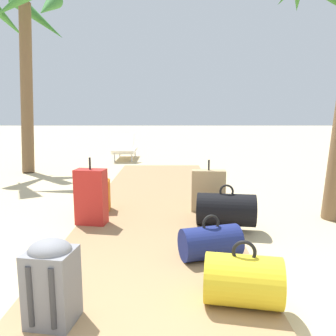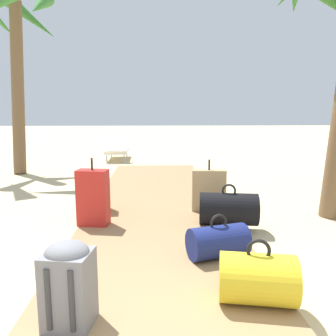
# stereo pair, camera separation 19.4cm
# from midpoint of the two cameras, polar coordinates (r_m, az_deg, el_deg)

# --- Properties ---
(ground_plane) EXTENTS (60.00, 60.00, 0.00)m
(ground_plane) POSITION_cam_midpoint_polar(r_m,az_deg,el_deg) (4.12, -0.98, -10.06)
(ground_plane) COLOR #D1BA8C
(boardwalk) EXTENTS (1.81, 7.17, 0.08)m
(boardwalk) POSITION_cam_midpoint_polar(r_m,az_deg,el_deg) (4.79, -0.87, -6.74)
(boardwalk) COLOR #9E7A51
(boardwalk) RESTS_ON ground
(backpack_orange) EXTENTS (0.33, 0.26, 0.48)m
(backpack_orange) POSITION_cam_midpoint_polar(r_m,az_deg,el_deg) (4.57, -10.81, -3.91)
(backpack_orange) COLOR orange
(backpack_orange) RESTS_ON boardwalk
(duffel_bag_black) EXTENTS (0.71, 0.47, 0.48)m
(duffel_bag_black) POSITION_cam_midpoint_polar(r_m,az_deg,el_deg) (3.99, 10.94, -6.89)
(duffel_bag_black) COLOR black
(duffel_bag_black) RESTS_ON boardwalk
(duffel_bag_yellow) EXTENTS (0.57, 0.43, 0.46)m
(duffel_bag_yellow) POSITION_cam_midpoint_polar(r_m,az_deg,el_deg) (2.48, 14.65, -17.83)
(duffel_bag_yellow) COLOR gold
(duffel_bag_yellow) RESTS_ON boardwalk
(duffel_bag_navy) EXTENTS (0.59, 0.43, 0.40)m
(duffel_bag_navy) POSITION_cam_midpoint_polar(r_m,az_deg,el_deg) (3.12, 8.78, -12.27)
(duffel_bag_navy) COLOR navy
(duffel_bag_navy) RESTS_ON boardwalk
(suitcase_tan) EXTENTS (0.45, 0.20, 0.68)m
(suitcase_tan) POSITION_cam_midpoint_polar(r_m,az_deg,el_deg) (4.50, 7.83, -3.79)
(suitcase_tan) COLOR tan
(suitcase_tan) RESTS_ON boardwalk
(suitcase_red) EXTENTS (0.37, 0.25, 0.78)m
(suitcase_red) POSITION_cam_midpoint_polar(r_m,az_deg,el_deg) (4.01, -11.69, -4.78)
(suitcase_red) COLOR red
(suitcase_red) RESTS_ON boardwalk
(backpack_grey) EXTENTS (0.32, 0.30, 0.54)m
(backpack_grey) POSITION_cam_midpoint_polar(r_m,az_deg,el_deg) (2.26, -16.84, -17.59)
(backpack_grey) COLOR slate
(backpack_grey) RESTS_ON boardwalk
(palm_tree_far_left) EXTENTS (1.97, 2.07, 4.20)m
(palm_tree_far_left) POSITION_cam_midpoint_polar(r_m,az_deg,el_deg) (8.71, -23.20, 20.83)
(palm_tree_far_left) COLOR brown
(palm_tree_far_left) RESTS_ON ground
(lounge_chair) EXTENTS (0.62, 1.55, 0.79)m
(lounge_chair) POSITION_cam_midpoint_polar(r_m,az_deg,el_deg) (9.85, -6.98, 3.28)
(lounge_chair) COLOR white
(lounge_chair) RESTS_ON ground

